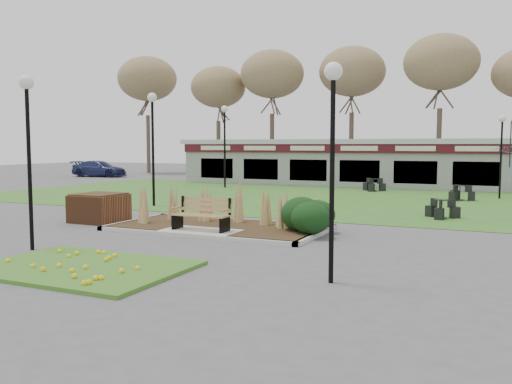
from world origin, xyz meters
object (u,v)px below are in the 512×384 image
at_px(brick_planter, 99,208).
at_px(lamp_post_near_right, 333,123).
at_px(lamp_post_mid_right, 502,138).
at_px(bistro_set_c, 442,212).
at_px(food_pavilion, 365,162).
at_px(lamp_post_far_left, 225,128).
at_px(park_bench, 202,214).
at_px(car_blue, 99,169).
at_px(lamp_post_near_left, 28,123).
at_px(bistro_set_b, 373,187).
at_px(bistro_set_d, 460,195).
at_px(car_silver, 240,166).
at_px(lamp_post_mid_left, 153,124).
at_px(car_black, 254,172).
at_px(patio_umbrella, 510,164).

bearing_deg(brick_planter, lamp_post_near_right, -25.69).
distance_m(lamp_post_mid_right, bistro_set_c, 8.87).
distance_m(food_pavilion, lamp_post_far_left, 8.88).
relative_size(park_bench, lamp_post_mid_right, 0.43).
relative_size(bistro_set_c, car_blue, 0.27).
bearing_deg(car_blue, lamp_post_near_left, -150.96).
height_order(bistro_set_b, bistro_set_d, same).
bearing_deg(car_silver, lamp_post_near_left, 178.35).
relative_size(park_bench, car_silver, 0.38).
bearing_deg(food_pavilion, car_blue, 177.26).
bearing_deg(lamp_post_near_left, lamp_post_mid_left, 107.55).
xyz_separation_m(bistro_set_d, car_black, (-13.98, 7.70, 0.44)).
distance_m(park_bench, lamp_post_mid_left, 8.14).
distance_m(lamp_post_mid_left, lamp_post_mid_right, 16.08).
distance_m(lamp_post_far_left, car_silver, 12.86).
distance_m(park_bench, bistro_set_d, 14.36).
bearing_deg(lamp_post_mid_left, bistro_set_c, 5.13).
height_order(lamp_post_mid_left, lamp_post_far_left, lamp_post_far_left).
bearing_deg(lamp_post_near_right, bistro_set_c, 84.78).
distance_m(lamp_post_mid_right, lamp_post_far_left, 14.98).
relative_size(lamp_post_mid_left, bistro_set_c, 3.89).
bearing_deg(lamp_post_mid_left, car_blue, 136.41).
bearing_deg(lamp_post_mid_left, park_bench, -44.25).
distance_m(lamp_post_near_right, lamp_post_mid_right, 18.58).
relative_size(lamp_post_far_left, patio_umbrella, 1.83).
bearing_deg(lamp_post_near_right, lamp_post_mid_right, 81.72).
bearing_deg(lamp_post_far_left, lamp_post_near_right, -56.97).
xyz_separation_m(bistro_set_c, bistro_set_d, (0.11, 6.71, 0.01)).
bearing_deg(brick_planter, lamp_post_near_left, -68.19).
bearing_deg(car_silver, food_pavilion, -139.12).
bearing_deg(food_pavilion, lamp_post_near_right, -78.08).
distance_m(lamp_post_near_right, patio_umbrella, 19.05).
bearing_deg(food_pavilion, brick_planter, -103.06).
bearing_deg(park_bench, bistro_set_c, 47.21).
relative_size(car_silver, car_black, 1.09).
xyz_separation_m(bistro_set_b, patio_umbrella, (6.74, -1.38, 1.39)).
bearing_deg(lamp_post_near_left, lamp_post_mid_right, 60.91).
bearing_deg(bistro_set_b, patio_umbrella, -11.60).
relative_size(bistro_set_d, car_blue, 0.29).
xyz_separation_m(park_bench, bistro_set_c, (5.88, 6.35, -0.36)).
relative_size(lamp_post_near_left, car_silver, 0.94).
distance_m(brick_planter, patio_umbrella, 18.94).
bearing_deg(bistro_set_d, car_blue, 164.45).
relative_size(lamp_post_near_right, patio_umbrella, 1.53).
relative_size(lamp_post_mid_right, car_black, 0.95).
height_order(lamp_post_near_left, patio_umbrella, lamp_post_near_left).
height_order(food_pavilion, lamp_post_far_left, lamp_post_far_left).
height_order(lamp_post_mid_right, patio_umbrella, lamp_post_mid_right).
bearing_deg(park_bench, bistro_set_b, 85.57).
height_order(food_pavilion, car_black, food_pavilion).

